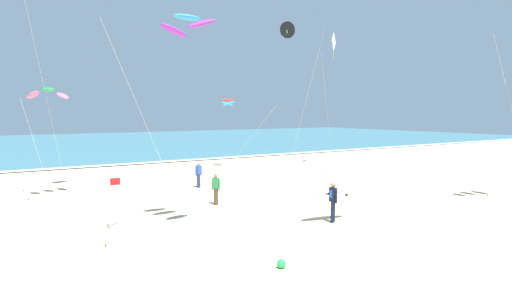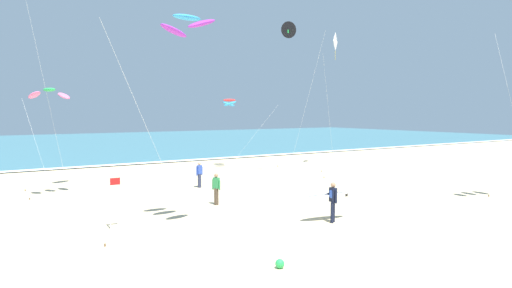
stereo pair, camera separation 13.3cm
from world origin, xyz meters
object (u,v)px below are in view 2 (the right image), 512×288
surfer_lead (331,197)px  lifeguard_flag (111,198)px  kite_delta_charcoal_outer (289,31)px  bystander_blue_top (199,174)px  kite_arc_cobalt_distant (187,24)px  bystander_green_top (216,189)px  kite_arc_emerald_extra (49,94)px  beach_ball (280,264)px  kite_diamond_ivory_mid (335,45)px  kite_arc_scarlet_low (229,103)px

surfer_lead → lifeguard_flag: size_ratio=1.08×
kite_delta_charcoal_outer → bystander_blue_top: (-7.80, -1.26, -9.66)m
surfer_lead → lifeguard_flag: bearing=154.8°
kite_arc_cobalt_distant → bystander_green_top: bearing=49.0°
kite_arc_emerald_extra → bystander_blue_top: (8.14, -1.48, -4.82)m
bystander_blue_top → beach_ball: bearing=-106.7°
kite_arc_cobalt_distant → bystander_green_top: kite_arc_cobalt_distant is taller
kite_diamond_ivory_mid → bystander_blue_top: bearing=-165.5°
kite_arc_cobalt_distant → beach_ball: bearing=-85.9°
lifeguard_flag → beach_ball: size_ratio=7.50×
surfer_lead → lifeguard_flag: 9.01m
kite_delta_charcoal_outer → kite_arc_emerald_extra: (-15.94, 0.22, -4.84)m
kite_delta_charcoal_outer → bystander_blue_top: size_ratio=6.99×
kite_delta_charcoal_outer → bystander_blue_top: bearing=-170.8°
kite_arc_scarlet_low → kite_diamond_ivory_mid: bearing=-25.8°
bystander_green_top → bystander_blue_top: size_ratio=1.00×
kite_diamond_ivory_mid → kite_arc_scarlet_low: size_ratio=1.98×
kite_arc_emerald_extra → lifeguard_flag: (0.87, -8.52, -4.36)m
beach_ball → bystander_blue_top: bearing=73.3°
kite_arc_scarlet_low → beach_ball: (-10.83, -22.06, -5.26)m
bystander_green_top → beach_ball: bystander_green_top is taller
kite_delta_charcoal_outer → bystander_blue_top: 12.48m
kite_arc_emerald_extra → kite_arc_cobalt_distant: bearing=-71.6°
kite_diamond_ivory_mid → kite_arc_cobalt_distant: size_ratio=1.35×
surfer_lead → kite_diamond_ivory_mid: size_ratio=0.20×
kite_delta_charcoal_outer → beach_ball: (-12.13, -15.64, -10.33)m
beach_ball → bystander_green_top: bearing=73.4°
bystander_green_top → beach_ball: size_ratio=5.68×
kite_arc_emerald_extra → beach_ball: size_ratio=21.25×
surfer_lead → lifeguard_flag: (-8.15, 3.83, 0.22)m
kite_diamond_ivory_mid → kite_arc_emerald_extra: 23.30m
kite_delta_charcoal_outer → lifeguard_flag: bearing=-151.2°
kite_arc_emerald_extra → lifeguard_flag: 9.61m
surfer_lead → bystander_green_top: bearing=113.3°
kite_diamond_ivory_mid → kite_arc_emerald_extra: kite_diamond_ivory_mid is taller
kite_arc_emerald_extra → bystander_green_top: kite_arc_emerald_extra is taller
kite_diamond_ivory_mid → bystander_green_top: bearing=-151.0°
kite_diamond_ivory_mid → kite_arc_cobalt_distant: kite_diamond_ivory_mid is taller
kite_diamond_ivory_mid → kite_arc_emerald_extra: bearing=-174.2°
surfer_lead → kite_delta_charcoal_outer: size_ratio=0.20×
bystander_green_top → kite_arc_cobalt_distant: bearing=-131.0°
kite_arc_scarlet_low → beach_ball: size_ratio=20.45×
kite_arc_scarlet_low → kite_delta_charcoal_outer: bearing=-78.6°
kite_arc_scarlet_low → beach_ball: bearing=-116.2°
bystander_green_top → lifeguard_flag: lifeguard_flag is taller
kite_delta_charcoal_outer → kite_arc_emerald_extra: bearing=179.2°
kite_delta_charcoal_outer → bystander_green_top: 14.92m
surfer_lead → kite_arc_cobalt_distant: (-5.60, 2.08, 6.98)m
kite_diamond_ivory_mid → kite_arc_emerald_extra: (-22.71, -2.30, -4.68)m
surfer_lead → kite_delta_charcoal_outer: (6.92, 12.13, 9.43)m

